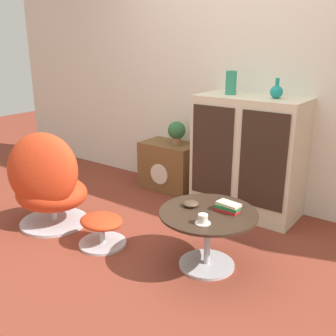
{
  "coord_description": "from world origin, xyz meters",
  "views": [
    {
      "loc": [
        1.68,
        -1.92,
        1.52
      ],
      "look_at": [
        -0.09,
        0.47,
        0.55
      ],
      "focal_mm": 42.0,
      "sensor_mm": 36.0,
      "label": 1
    }
  ],
  "objects": [
    {
      "name": "ground_plane",
      "position": [
        0.0,
        0.0,
        0.0
      ],
      "size": [
        12.0,
        12.0,
        0.0
      ],
      "primitive_type": "plane",
      "color": "brown"
    },
    {
      "name": "wall_back",
      "position": [
        0.0,
        1.49,
        1.3
      ],
      "size": [
        6.4,
        0.06,
        2.6
      ],
      "color": "silver",
      "rests_on": "ground_plane"
    },
    {
      "name": "sideboard",
      "position": [
        0.25,
        1.22,
        0.53
      ],
      "size": [
        0.95,
        0.48,
        1.06
      ],
      "color": "beige",
      "rests_on": "ground_plane"
    },
    {
      "name": "tv_console",
      "position": [
        -0.66,
        1.27,
        0.25
      ],
      "size": [
        0.59,
        0.37,
        0.5
      ],
      "color": "brown",
      "rests_on": "ground_plane"
    },
    {
      "name": "egg_chair",
      "position": [
        -0.95,
        -0.06,
        0.38
      ],
      "size": [
        0.79,
        0.77,
        0.85
      ],
      "color": "#B7B7BC",
      "rests_on": "ground_plane"
    },
    {
      "name": "ottoman",
      "position": [
        -0.36,
        -0.03,
        0.16
      ],
      "size": [
        0.37,
        0.37,
        0.24
      ],
      "color": "#B7B7BC",
      "rests_on": "ground_plane"
    },
    {
      "name": "coffee_table",
      "position": [
        0.46,
        0.2,
        0.29
      ],
      "size": [
        0.67,
        0.67,
        0.41
      ],
      "color": "#B7B7BC",
      "rests_on": "ground_plane"
    },
    {
      "name": "vase_leftmost",
      "position": [
        0.04,
        1.22,
        1.17
      ],
      "size": [
        0.1,
        0.1,
        0.21
      ],
      "color": "#2D8E6B",
      "rests_on": "sideboard"
    },
    {
      "name": "vase_inner_left",
      "position": [
        0.46,
        1.22,
        1.12
      ],
      "size": [
        0.11,
        0.11,
        0.16
      ],
      "color": "teal",
      "rests_on": "sideboard"
    },
    {
      "name": "potted_plant",
      "position": [
        -0.57,
        1.27,
        0.64
      ],
      "size": [
        0.18,
        0.18,
        0.24
      ],
      "color": "#996B4C",
      "rests_on": "tv_console"
    },
    {
      "name": "teacup",
      "position": [
        0.52,
        0.02,
        0.44
      ],
      "size": [
        0.1,
        0.1,
        0.06
      ],
      "color": "silver",
      "rests_on": "coffee_table"
    },
    {
      "name": "book_stack",
      "position": [
        0.56,
        0.28,
        0.45
      ],
      "size": [
        0.17,
        0.1,
        0.06
      ],
      "color": "red",
      "rests_on": "coffee_table"
    },
    {
      "name": "bowl",
      "position": [
        0.3,
        0.21,
        0.43
      ],
      "size": [
        0.11,
        0.11,
        0.04
      ],
      "color": "#4C3828",
      "rests_on": "coffee_table"
    }
  ]
}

